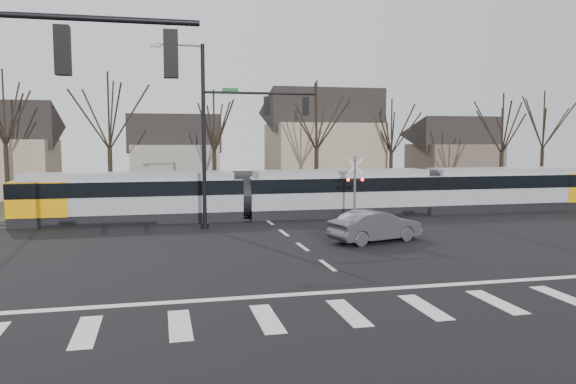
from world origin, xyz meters
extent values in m
plane|color=black|center=(0.00, 0.00, 0.00)|extent=(140.00, 140.00, 0.00)
cube|color=#38331E|center=(0.00, 32.00, 0.01)|extent=(140.00, 28.00, 0.01)
cube|color=silver|center=(-8.40, -4.00, 0.01)|extent=(0.60, 2.60, 0.01)
cube|color=silver|center=(-6.00, -4.00, 0.01)|extent=(0.60, 2.60, 0.01)
cube|color=silver|center=(-3.60, -4.00, 0.01)|extent=(0.60, 2.60, 0.01)
cube|color=silver|center=(-1.20, -4.00, 0.01)|extent=(0.60, 2.60, 0.01)
cube|color=silver|center=(1.20, -4.00, 0.01)|extent=(0.60, 2.60, 0.01)
cube|color=silver|center=(3.60, -4.00, 0.01)|extent=(0.60, 2.60, 0.01)
cube|color=silver|center=(6.00, -4.00, 0.01)|extent=(0.60, 2.60, 0.01)
cube|color=silver|center=(0.00, -1.80, 0.01)|extent=(28.00, 0.35, 0.01)
cube|color=silver|center=(0.00, 2.00, 0.01)|extent=(0.18, 2.00, 0.01)
cube|color=silver|center=(0.00, 6.00, 0.01)|extent=(0.18, 2.00, 0.01)
cube|color=silver|center=(0.00, 10.00, 0.01)|extent=(0.18, 2.00, 0.01)
cube|color=silver|center=(0.00, 14.00, 0.01)|extent=(0.18, 2.00, 0.01)
cube|color=silver|center=(0.00, 18.00, 0.01)|extent=(0.18, 2.00, 0.01)
cube|color=silver|center=(0.00, 22.00, 0.01)|extent=(0.18, 2.00, 0.01)
cube|color=silver|center=(0.00, 26.00, 0.01)|extent=(0.18, 2.00, 0.01)
cube|color=silver|center=(0.00, 30.00, 0.01)|extent=(0.18, 2.00, 0.01)
cube|color=#59595E|center=(0.00, 15.10, 0.03)|extent=(90.00, 0.12, 0.06)
cube|color=#59595E|center=(0.00, 16.50, 0.03)|extent=(90.00, 0.12, 0.06)
cube|color=gray|center=(-8.17, 16.00, 1.50)|extent=(13.36, 2.88, 3.00)
cube|color=black|center=(-8.17, 16.00, 2.11)|extent=(13.38, 2.92, 0.87)
cube|color=#F19B07|center=(-13.21, 16.00, 1.59)|extent=(3.29, 2.94, 2.00)
cube|color=gray|center=(5.19, 16.00, 1.50)|extent=(12.33, 2.88, 3.00)
cube|color=black|center=(5.19, 16.00, 2.11)|extent=(12.35, 2.92, 0.87)
cube|color=gray|center=(18.03, 16.00, 1.50)|extent=(13.36, 2.88, 3.00)
cube|color=black|center=(18.03, 16.00, 2.11)|extent=(13.38, 2.92, 0.87)
cube|color=#F19B07|center=(23.07, 16.00, 1.59)|extent=(3.29, 2.94, 2.00)
imported|color=#3E3F44|center=(3.83, 6.50, 0.78)|extent=(4.26, 5.62, 1.55)
cylinder|color=black|center=(-8.75, -6.00, 7.60)|extent=(6.50, 0.14, 0.14)
cube|color=black|center=(-8.43, -6.00, 6.90)|extent=(0.32, 0.32, 1.05)
sphere|color=#FF0C07|center=(-8.43, -6.00, 7.23)|extent=(0.22, 0.22, 0.22)
cube|color=black|center=(-6.15, -6.00, 6.90)|extent=(0.32, 0.32, 1.05)
sphere|color=#FF0C07|center=(-6.15, -6.00, 7.23)|extent=(0.22, 0.22, 0.22)
cylinder|color=black|center=(-4.00, 12.50, 5.10)|extent=(0.22, 0.22, 10.20)
cylinder|color=black|center=(-4.00, 12.50, 0.15)|extent=(0.44, 0.44, 0.30)
cylinder|color=black|center=(-0.75, 12.50, 7.60)|extent=(6.50, 0.14, 0.14)
cube|color=#0C5926|center=(-2.50, 12.50, 7.75)|extent=(0.90, 0.03, 0.22)
cube|color=black|center=(-0.42, 12.50, 6.90)|extent=(0.32, 0.32, 1.05)
sphere|color=#FF0C07|center=(-0.42, 12.50, 7.23)|extent=(0.22, 0.22, 0.22)
cube|color=black|center=(1.85, 12.50, 6.90)|extent=(0.32, 0.32, 1.05)
sphere|color=#FF0C07|center=(1.85, 12.50, 7.23)|extent=(0.22, 0.22, 0.22)
cube|color=#59595B|center=(-6.50, 12.50, 10.02)|extent=(0.55, 0.22, 0.14)
cylinder|color=#59595B|center=(5.00, 12.80, 2.00)|extent=(0.14, 0.14, 4.00)
cylinder|color=#59595B|center=(5.00, 12.80, 0.10)|extent=(0.36, 0.36, 0.20)
cube|color=silver|center=(5.00, 12.80, 3.40)|extent=(0.95, 0.04, 0.95)
cube|color=silver|center=(5.00, 12.80, 3.40)|extent=(0.95, 0.04, 0.95)
cube|color=black|center=(5.00, 12.80, 2.60)|extent=(1.00, 0.10, 0.12)
sphere|color=#FF0C07|center=(4.55, 12.72, 2.60)|extent=(0.18, 0.18, 0.18)
sphere|color=#FF0C07|center=(5.45, 12.72, 2.60)|extent=(0.18, 0.18, 0.18)
cube|color=gray|center=(-5.00, 36.00, 2.25)|extent=(8.00, 7.00, 4.50)
cube|color=gray|center=(9.00, 33.00, 3.25)|extent=(10.00, 8.00, 6.50)
cube|color=brown|center=(24.00, 35.00, 2.25)|extent=(8.00, 7.00, 4.50)
camera|label=1|loc=(-6.46, -19.03, 5.00)|focal=35.00mm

